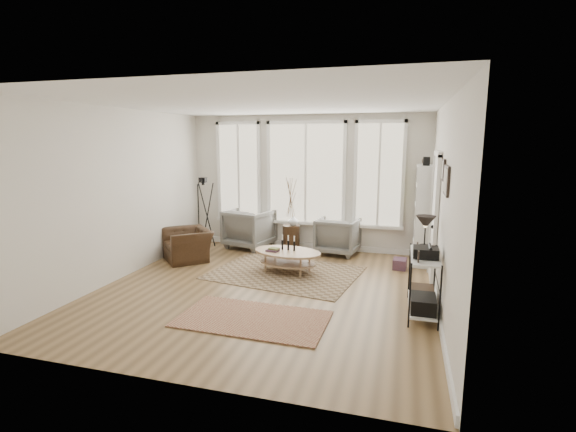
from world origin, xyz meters
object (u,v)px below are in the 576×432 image
(bookcase, at_px, (423,215))
(accent_chair, at_px, (188,245))
(armchair_left, at_px, (250,228))
(armchair_right, at_px, (338,236))
(coffee_table, at_px, (287,256))
(side_table, at_px, (291,217))
(low_shelf, at_px, (424,277))

(bookcase, xyz_separation_m, accent_chair, (-4.48, -1.04, -0.65))
(armchair_left, distance_m, armchair_right, 1.98)
(bookcase, distance_m, accent_chair, 4.65)
(bookcase, relative_size, coffee_table, 1.50)
(bookcase, distance_m, armchair_left, 3.68)
(armchair_right, relative_size, accent_chair, 0.89)
(accent_chair, bearing_deg, side_table, 81.04)
(low_shelf, height_order, coffee_table, low_shelf)
(armchair_right, relative_size, side_table, 0.55)
(accent_chair, bearing_deg, armchair_right, 69.99)
(bookcase, bearing_deg, side_table, 175.22)
(coffee_table, xyz_separation_m, side_table, (-0.34, 1.51, 0.44))
(bookcase, relative_size, side_table, 1.33)
(armchair_left, xyz_separation_m, armchair_right, (1.98, 0.00, -0.05))
(armchair_left, distance_m, accent_chair, 1.53)
(accent_chair, bearing_deg, coffee_table, 39.33)
(side_table, bearing_deg, low_shelf, -46.20)
(coffee_table, relative_size, armchair_right, 1.62)
(armchair_left, height_order, armchair_right, armchair_left)
(low_shelf, bearing_deg, coffee_table, 151.68)
(low_shelf, bearing_deg, accent_chair, 161.55)
(bookcase, relative_size, accent_chair, 2.17)
(armchair_left, bearing_deg, accent_chair, 70.72)
(low_shelf, xyz_separation_m, armchair_right, (-1.61, 2.75, -0.13))
(low_shelf, bearing_deg, bookcase, 88.72)
(bookcase, height_order, side_table, bookcase)
(bookcase, distance_m, coffee_table, 2.75)
(side_table, bearing_deg, accent_chair, -144.75)
(accent_chair, bearing_deg, armchair_left, 102.17)
(armchair_left, relative_size, side_table, 0.61)
(bookcase, bearing_deg, armchair_left, 176.46)
(armchair_right, xyz_separation_m, accent_chair, (-2.82, -1.27, -0.08))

